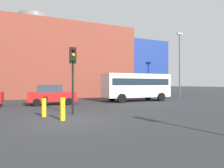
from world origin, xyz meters
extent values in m
plane|color=#2D3033|center=(0.00, 0.00, 0.00)|extent=(200.00, 200.00, 0.00)
cube|color=brown|center=(-1.30, 20.10, 4.74)|extent=(25.51, 12.48, 9.48)
cube|color=navy|center=(14.67, 20.10, 4.14)|extent=(6.42, 11.23, 8.29)
cylinder|color=slate|center=(-1.30, 20.10, 10.48)|extent=(4.00, 4.00, 2.00)
cube|color=red|center=(-0.06, 7.45, 0.66)|extent=(3.84, 1.65, 0.73)
cube|color=#333D47|center=(-0.28, 7.45, 1.34)|extent=(1.92, 1.46, 0.64)
cylinder|color=black|center=(1.18, 8.29, 0.29)|extent=(0.59, 0.20, 0.59)
cylinder|color=black|center=(1.18, 6.61, 0.29)|extent=(0.59, 0.20, 0.59)
cylinder|color=black|center=(-1.29, 8.29, 0.29)|extent=(0.59, 0.20, 0.59)
cylinder|color=black|center=(-1.29, 6.61, 0.29)|extent=(0.59, 0.20, 0.59)
cube|color=white|center=(8.11, 7.57, 1.57)|extent=(6.80, 2.30, 2.30)
cube|color=#1E2833|center=(8.11, 7.57, 1.92)|extent=(6.26, 2.32, 0.64)
cylinder|color=black|center=(10.31, 8.74, 0.42)|extent=(0.84, 0.28, 0.84)
cylinder|color=black|center=(10.31, 6.40, 0.42)|extent=(0.84, 0.28, 0.84)
cylinder|color=black|center=(5.91, 8.74, 0.42)|extent=(0.84, 0.28, 0.84)
cylinder|color=black|center=(5.91, 6.40, 0.42)|extent=(0.84, 0.28, 0.84)
cylinder|color=black|center=(0.49, 1.60, 1.45)|extent=(0.12, 0.12, 2.91)
cube|color=black|center=(0.49, 1.60, 3.36)|extent=(0.36, 0.24, 0.90)
sphere|color=#3C0605|center=(0.49, 1.46, 3.64)|extent=(0.20, 0.20, 0.20)
sphere|color=#F2A514|center=(0.49, 1.46, 3.36)|extent=(0.20, 0.20, 0.20)
sphere|color=black|center=(0.49, 1.46, 3.08)|extent=(0.20, 0.20, 0.20)
cylinder|color=yellow|center=(-1.07, 1.43, 0.49)|extent=(0.24, 0.24, 0.97)
cylinder|color=yellow|center=(-0.32, -0.02, 0.54)|extent=(0.24, 0.24, 1.08)
cylinder|color=#59595E|center=(15.39, 9.36, 3.93)|extent=(0.16, 0.16, 7.85)
cube|color=#B2B2B2|center=(15.39, 9.36, 8.00)|extent=(0.80, 0.24, 0.20)
camera|label=1|loc=(-1.70, -9.26, 1.74)|focal=30.64mm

